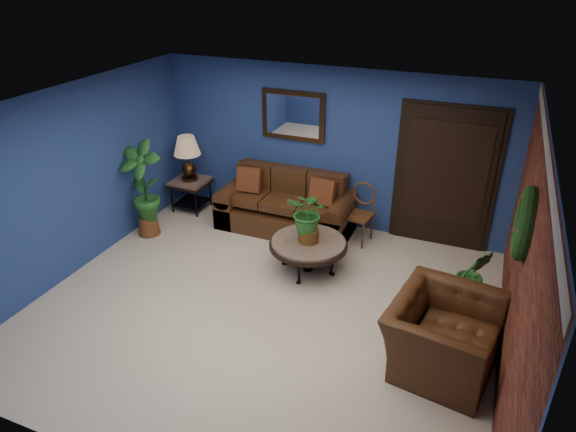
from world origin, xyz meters
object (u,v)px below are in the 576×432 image
at_px(table_lamp, 187,153).
at_px(armchair, 443,335).
at_px(end_table, 191,187).
at_px(side_chair, 360,209).
at_px(coffee_table, 308,245).
at_px(sofa, 287,209).

height_order(table_lamp, armchair, table_lamp).
distance_m(end_table, side_chair, 2.93).
bearing_deg(table_lamp, side_chair, 1.30).
bearing_deg(end_table, coffee_table, -22.52).
xyz_separation_m(table_lamp, armchair, (4.45, -2.23, -0.63)).
bearing_deg(coffee_table, table_lamp, 157.48).
relative_size(coffee_table, end_table, 1.80).
xyz_separation_m(coffee_table, armchair, (1.94, -1.19, -0.01)).
height_order(end_table, side_chair, side_chair).
distance_m(side_chair, armchair, 2.76).
height_order(coffee_table, armchair, armchair).
distance_m(sofa, end_table, 1.76).
relative_size(table_lamp, side_chair, 0.80).
bearing_deg(coffee_table, side_chair, 69.25).
height_order(sofa, end_table, sofa).
relative_size(coffee_table, armchair, 0.90).
distance_m(sofa, table_lamp, 1.89).
relative_size(sofa, end_table, 3.53).
relative_size(end_table, side_chair, 0.65).
height_order(side_chair, armchair, side_chair).
bearing_deg(armchair, table_lamp, 72.63).
height_order(sofa, table_lamp, table_lamp).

